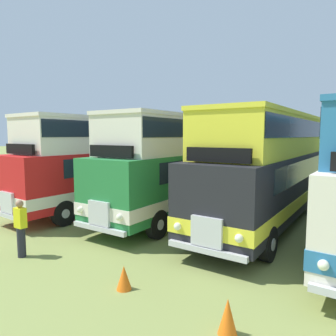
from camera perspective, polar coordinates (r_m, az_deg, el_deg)
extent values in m
plane|color=olive|center=(13.16, 16.96, -10.30)|extent=(200.00, 200.00, 0.00)
cube|color=red|center=(16.41, -9.92, -0.86)|extent=(3.01, 11.03, 2.30)
cube|color=silver|center=(16.49, -9.89, -2.93)|extent=(3.05, 11.07, 0.44)
cube|color=#19232D|center=(16.63, -8.96, 1.33)|extent=(2.93, 8.63, 0.76)
cube|color=#19232D|center=(13.23, -27.14, -0.23)|extent=(2.20, 0.20, 0.90)
cube|color=silver|center=(13.36, -27.31, -5.61)|extent=(0.90, 0.16, 0.80)
cube|color=silver|center=(13.45, -27.32, -7.72)|extent=(2.30, 0.25, 0.16)
sphere|color=#EAEACC|center=(12.57, -25.51, -6.23)|extent=(0.22, 0.22, 0.22)
cube|color=silver|center=(16.47, -9.41, 5.81)|extent=(2.87, 10.13, 1.50)
cube|color=silver|center=(16.49, -9.46, 8.66)|extent=(2.94, 10.23, 0.14)
cube|color=#19232D|center=(16.47, -9.43, 6.85)|extent=(2.91, 10.03, 0.68)
cube|color=black|center=(13.40, -25.42, 3.14)|extent=(1.90, 0.21, 0.40)
cylinder|color=black|center=(13.32, -18.53, -7.83)|extent=(0.33, 1.05, 1.04)
cylinder|color=silver|center=(13.21, -18.15, -7.94)|extent=(0.04, 0.36, 0.36)
cylinder|color=black|center=(15.23, -23.54, -6.31)|extent=(0.33, 1.05, 1.04)
cylinder|color=silver|center=(15.35, -23.83, -6.22)|extent=(0.04, 0.36, 0.36)
cylinder|color=black|center=(18.58, 0.84, -3.64)|extent=(0.33, 1.05, 1.04)
cylinder|color=silver|center=(18.49, 1.22, -3.69)|extent=(0.04, 0.36, 0.36)
cylinder|color=black|center=(19.99, -4.54, -2.98)|extent=(0.33, 1.05, 1.04)
cylinder|color=silver|center=(20.08, -4.86, -2.94)|extent=(0.04, 0.36, 0.36)
cube|color=#237538|center=(14.41, 2.44, -1.72)|extent=(2.51, 10.24, 2.30)
cube|color=silver|center=(14.50, 2.43, -4.07)|extent=(2.55, 10.28, 0.44)
cube|color=#19232D|center=(14.68, 3.26, 0.78)|extent=(2.54, 7.84, 0.76)
cube|color=#19232D|center=(10.37, -12.19, -1.25)|extent=(2.20, 0.10, 0.90)
cube|color=silver|center=(10.53, -12.48, -8.08)|extent=(0.90, 0.12, 0.80)
cube|color=silver|center=(10.64, -12.53, -10.72)|extent=(2.30, 0.14, 0.16)
sphere|color=#EAEACC|center=(9.91, -8.86, -8.90)|extent=(0.22, 0.22, 0.22)
sphere|color=#EAEACC|center=(11.17, -15.74, -7.34)|extent=(0.22, 0.22, 0.22)
cube|color=silver|center=(14.49, 2.98, 5.86)|extent=(2.41, 9.34, 1.50)
cube|color=silver|center=(14.51, 3.00, 9.10)|extent=(2.47, 9.44, 0.14)
cube|color=#19232D|center=(14.49, 2.99, 7.05)|extent=(2.45, 9.24, 0.68)
cube|color=black|center=(10.65, -10.39, 3.02)|extent=(1.90, 0.12, 0.40)
cylinder|color=black|center=(11.15, -1.98, -10.22)|extent=(0.28, 1.04, 1.04)
cylinder|color=silver|center=(11.07, -1.34, -10.35)|extent=(0.02, 0.36, 0.36)
cylinder|color=black|center=(12.58, -10.62, -8.43)|extent=(0.28, 1.04, 1.04)
cylinder|color=silver|center=(12.69, -11.11, -8.32)|extent=(0.02, 0.36, 0.36)
cylinder|color=black|center=(17.03, 11.58, -4.66)|extent=(0.28, 1.04, 1.04)
cylinder|color=silver|center=(16.97, 12.05, -4.70)|extent=(0.02, 0.36, 0.36)
cylinder|color=black|center=(18.00, 4.77, -3.98)|extent=(0.28, 1.04, 1.04)
cylinder|color=silver|center=(18.07, 4.35, -3.94)|extent=(0.02, 0.36, 0.36)
cube|color=black|center=(13.10, 17.60, -2.77)|extent=(2.57, 10.40, 2.30)
cube|color=yellow|center=(13.21, 17.52, -5.34)|extent=(2.61, 10.44, 0.44)
cube|color=#19232D|center=(13.41, 18.17, -0.01)|extent=(2.59, 8.00, 0.76)
cube|color=#19232D|center=(8.26, 7.52, -3.00)|extent=(2.20, 0.12, 0.90)
cube|color=silver|center=(8.45, 7.06, -11.50)|extent=(0.90, 0.13, 0.80)
cube|color=silver|center=(8.59, 6.92, -14.73)|extent=(2.30, 0.16, 0.16)
sphere|color=#EAEACC|center=(8.10, 12.84, -12.40)|extent=(0.22, 0.22, 0.22)
sphere|color=#EAEACC|center=(8.87, 1.75, -10.61)|extent=(0.22, 0.22, 0.22)
cube|color=yellow|center=(13.20, 18.18, 5.55)|extent=(2.47, 9.50, 1.50)
cube|color=yellow|center=(13.22, 18.29, 9.11)|extent=(2.53, 9.60, 0.14)
cube|color=#19232D|center=(13.20, 18.22, 6.86)|extent=(2.51, 9.40, 0.68)
cube|color=black|center=(8.62, 9.05, 2.37)|extent=(1.90, 0.13, 0.40)
cylinder|color=black|center=(9.70, 17.83, -13.02)|extent=(0.29, 1.04, 1.04)
cylinder|color=silver|center=(9.67, 18.71, -13.13)|extent=(0.02, 0.36, 0.36)
cylinder|color=black|center=(10.53, 5.50, -11.23)|extent=(0.29, 1.04, 1.04)
cylinder|color=silver|center=(10.60, 4.78, -11.11)|extent=(0.02, 0.36, 0.36)
cylinder|color=black|center=(16.33, 24.79, -5.55)|extent=(0.29, 1.04, 1.04)
cylinder|color=silver|center=(16.30, 25.31, -5.59)|extent=(0.02, 0.36, 0.36)
cylinder|color=black|center=(16.83, 17.02, -4.92)|extent=(0.29, 1.04, 1.04)
cylinder|color=silver|center=(16.88, 16.53, -4.88)|extent=(0.02, 0.36, 0.36)
sphere|color=#EAEACC|center=(7.09, 26.50, -15.60)|extent=(0.22, 0.22, 0.22)
cylinder|color=black|center=(8.87, 26.32, -15.21)|extent=(0.30, 1.05, 1.04)
cylinder|color=silver|center=(8.89, 25.33, -15.11)|extent=(0.03, 0.36, 0.36)
cone|color=orange|center=(7.88, -8.05, -19.19)|extent=(0.36, 0.36, 0.58)
cone|color=orange|center=(6.39, 10.84, -25.10)|extent=(0.36, 0.36, 0.69)
cylinder|color=#23232D|center=(10.55, -25.20, -12.16)|extent=(0.24, 0.24, 0.90)
cube|color=yellow|center=(10.35, -25.38, -8.20)|extent=(0.36, 0.22, 0.60)
sphere|color=#9E7051|center=(10.26, -25.49, -5.92)|extent=(0.22, 0.22, 0.22)
cylinder|color=#8C704C|center=(25.76, -0.18, -0.92)|extent=(0.08, 0.08, 1.05)
cylinder|color=#8C704C|center=(22.61, 15.02, -2.10)|extent=(0.08, 0.08, 1.05)
cylinder|color=beige|center=(21.70, 24.01, -1.68)|extent=(21.40, 0.03, 0.03)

